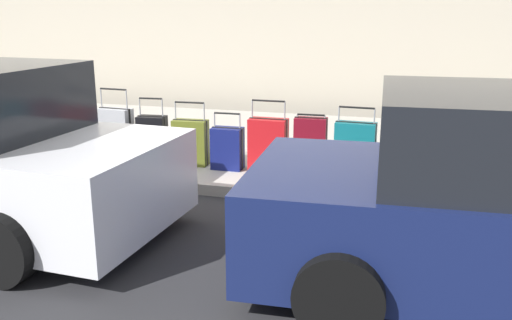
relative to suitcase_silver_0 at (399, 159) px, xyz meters
The scene contains 12 objects.
ground_plane 3.63m from the suitcase_silver_0, 11.78° to the left, with size 40.00×40.00×0.00m, color #28282B.
sidewalk_curb 3.96m from the suitcase_silver_0, 26.57° to the right, with size 18.00×5.00×0.14m, color #ADA89E.
suitcase_silver_0 is the anchor object (origin of this frame).
suitcase_teal_1 0.54m from the suitcase_silver_0, ahead, with size 0.51×0.25×0.94m.
suitcase_maroon_2 1.11m from the suitcase_silver_0, ahead, with size 0.42×0.23×0.82m.
suitcase_red_3 1.67m from the suitcase_silver_0, ahead, with size 0.51×0.26×0.97m.
suitcase_navy_4 2.23m from the suitcase_silver_0, ahead, with size 0.42×0.26×0.78m.
suitcase_olive_5 2.78m from the suitcase_silver_0, ahead, with size 0.48×0.26×0.89m.
suitcase_black_6 3.32m from the suitcase_silver_0, ahead, with size 0.41×0.28×0.93m.
suitcase_silver_7 3.86m from the suitcase_silver_0, ahead, with size 0.49×0.26×1.04m.
fire_hydrant 4.58m from the suitcase_silver_0, ahead, with size 0.39×0.21×0.72m.
bollard_post 5.11m from the suitcase_silver_0, ahead, with size 0.13×0.13×0.91m, color #333338.
Camera 1 is at (-3.67, 6.07, 2.23)m, focal length 38.96 mm.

